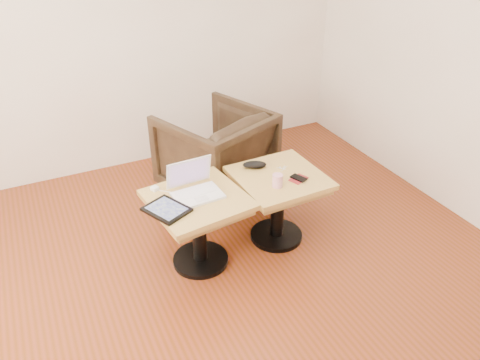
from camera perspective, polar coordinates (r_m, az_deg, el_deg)
name	(u,v)px	position (r m, az deg, el deg)	size (l,w,h in m)	color
room_shell	(207,121)	(2.16, -4.04, 7.16)	(4.52, 4.52, 2.71)	#5F2B0D
side_table_left	(198,214)	(3.15, -5.13, -4.19)	(0.67, 0.67, 0.55)	black
side_table_right	(278,192)	(3.38, 4.70, -1.43)	(0.61, 0.61, 0.55)	black
laptop	(195,188)	(3.09, -5.53, -0.93)	(0.33, 0.28, 0.22)	white
tablet	(167,210)	(2.96, -8.95, -3.57)	(0.30, 0.33, 0.02)	black
charging_adapter	(155,189)	(3.18, -10.36, -1.03)	(0.04, 0.04, 0.03)	white
glasses_case	(255,165)	(3.38, 1.79, 1.88)	(0.17, 0.08, 0.05)	black
striped_cup	(277,181)	(3.16, 4.59, -0.08)	(0.07, 0.07, 0.09)	#C74169
earbuds_tangle	(283,168)	(3.40, 5.22, 1.49)	(0.07, 0.05, 0.01)	white
phone_on_sleeve	(299,178)	(3.28, 7.15, 0.19)	(0.15, 0.13, 0.02)	maroon
armchair	(215,152)	(3.99, -3.01, 3.41)	(0.79, 0.81, 0.74)	black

